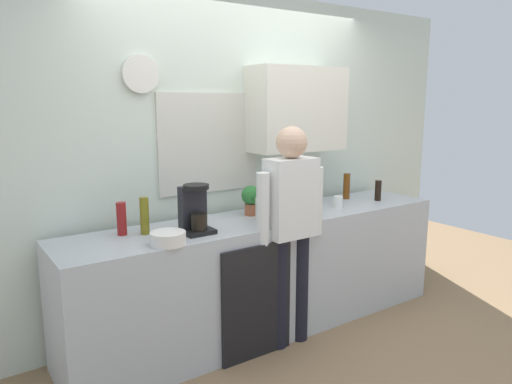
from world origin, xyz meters
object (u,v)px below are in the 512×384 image
mixing_bowl (168,238)px  potted_plant (251,198)px  bottle_dark_sauce (378,190)px  cup_white_mug (338,202)px  person_at_sink (291,219)px  bottle_amber_beer (347,186)px  bottle_olive_oil (145,216)px  coffee_maker (195,211)px  bottle_red_vinegar (122,219)px  storage_canister (265,209)px

mixing_bowl → potted_plant: (0.85, 0.35, 0.09)m
bottle_dark_sauce → cup_white_mug: bottle_dark_sauce is taller
cup_white_mug → person_at_sink: (-0.69, -0.23, 0.00)m
bottle_amber_beer → bottle_olive_oil: (-1.93, -0.07, 0.01)m
bottle_amber_beer → potted_plant: 1.05m
bottle_amber_beer → mixing_bowl: bearing=-168.8°
cup_white_mug → potted_plant: 0.77m
coffee_maker → mixing_bowl: coffee_maker is taller
potted_plant → person_at_sink: person_at_sink is taller
bottle_red_vinegar → potted_plant: potted_plant is taller
bottle_dark_sauce → storage_canister: bottle_dark_sauce is taller
coffee_maker → potted_plant: (0.58, 0.19, -0.01)m
bottle_amber_beer → bottle_dark_sauce: bearing=-50.1°
bottle_olive_oil → mixing_bowl: bearing=-84.9°
bottle_dark_sauce → person_at_sink: bearing=-168.7°
bottle_amber_beer → storage_canister: (-1.07, -0.23, -0.03)m
coffee_maker → mixing_bowl: size_ratio=1.50×
bottle_red_vinegar → bottle_dark_sauce: bottle_red_vinegar is taller
coffee_maker → bottle_dark_sauce: coffee_maker is taller
mixing_bowl → person_at_sink: person_at_sink is taller
bottle_red_vinegar → mixing_bowl: bearing=-66.7°
bottle_dark_sauce → bottle_amber_beer: (-0.18, 0.21, 0.03)m
bottle_red_vinegar → bottle_amber_beer: (2.06, 0.00, 0.01)m
coffee_maker → bottle_dark_sauce: (1.81, 0.01, -0.06)m
storage_canister → bottle_amber_beer: bearing=12.3°
mixing_bowl → potted_plant: size_ratio=0.96×
bottle_amber_beer → bottle_olive_oil: bottle_olive_oil is taller
bottle_red_vinegar → mixing_bowl: size_ratio=1.00×
bottle_olive_oil → potted_plant: bottle_olive_oil is taller
coffee_maker → bottle_amber_beer: size_ratio=1.43×
coffee_maker → bottle_red_vinegar: (-0.43, 0.21, -0.04)m
bottle_dark_sauce → person_at_sink: size_ratio=0.11×
bottle_olive_oil → potted_plant: bearing=2.9°
mixing_bowl → storage_canister: storage_canister is taller
bottle_red_vinegar → bottle_olive_oil: 0.15m
bottle_olive_oil → cup_white_mug: 1.63m
coffee_maker → storage_canister: 0.57m
bottle_dark_sauce → potted_plant: 1.24m
bottle_red_vinegar → bottle_dark_sauce: 2.25m
cup_white_mug → mixing_bowl: cup_white_mug is taller
bottle_olive_oil → mixing_bowl: (0.03, -0.30, -0.09)m
bottle_olive_oil → mixing_bowl: size_ratio=1.14×
bottle_olive_oil → cup_white_mug: (1.62, -0.14, -0.08)m
bottle_olive_oil → cup_white_mug: bearing=-5.0°
potted_plant → person_at_sink: 0.43m
bottle_red_vinegar → storage_canister: (1.00, -0.23, -0.02)m
mixing_bowl → storage_canister: size_ratio=1.29×
person_at_sink → storage_canister: bearing=104.8°
bottle_dark_sauce → mixing_bowl: size_ratio=0.82×
bottle_amber_beer → person_at_sink: bearing=-155.9°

